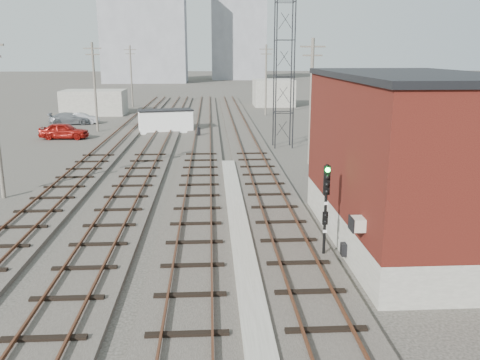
{
  "coord_description": "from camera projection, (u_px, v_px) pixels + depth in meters",
  "views": [
    {
      "loc": [
        -0.76,
        -8.38,
        8.01
      ],
      "look_at": [
        0.6,
        14.64,
        2.2
      ],
      "focal_mm": 38.0,
      "sensor_mm": 36.0,
      "label": 1
    }
  ],
  "objects": [
    {
      "name": "utility_pole_left_b",
      "position": [
        95.0,
        85.0,
        51.79
      ],
      "size": [
        1.8,
        0.24,
        9.0
      ],
      "color": "#595147",
      "rests_on": "ground"
    },
    {
      "name": "utility_pole_right_a",
      "position": [
        311.0,
        98.0,
        36.41
      ],
      "size": [
        1.8,
        0.24,
        9.0
      ],
      "color": "#595147",
      "rests_on": "ground"
    },
    {
      "name": "apartment_left",
      "position": [
        145.0,
        25.0,
        136.1
      ],
      "size": [
        22.0,
        14.0,
        30.0
      ],
      "primitive_type": "cube",
      "color": "gray",
      "rests_on": "ground"
    },
    {
      "name": "site_trailer",
      "position": [
        166.0,
        121.0,
        52.21
      ],
      "size": [
        5.92,
        3.57,
        2.33
      ],
      "rotation": [
        0.0,
        0.0,
        0.22
      ],
      "color": "white",
      "rests_on": "ground"
    },
    {
      "name": "platform_curb",
      "position": [
        239.0,
        226.0,
        23.66
      ],
      "size": [
        0.9,
        28.0,
        0.26
      ],
      "primitive_type": "cube",
      "color": "gray",
      "rests_on": "ground"
    },
    {
      "name": "car_silver",
      "position": [
        82.0,
        118.0,
        58.35
      ],
      "size": [
        3.91,
        1.65,
        1.26
      ],
      "primitive_type": "imported",
      "rotation": [
        0.0,
        0.0,
        1.66
      ],
      "color": "#A3A6AB",
      "rests_on": "ground"
    },
    {
      "name": "utility_pole_right_b",
      "position": [
        266.0,
        78.0,
        65.45
      ],
      "size": [
        1.8,
        0.24,
        9.0
      ],
      "color": "#595147",
      "rests_on": "ground"
    },
    {
      "name": "shed_right",
      "position": [
        273.0,
        93.0,
        77.89
      ],
      "size": [
        6.0,
        6.0,
        4.0
      ],
      "primitive_type": "cube",
      "color": "gray",
      "rests_on": "ground"
    },
    {
      "name": "brick_building",
      "position": [
        408.0,
        160.0,
        21.26
      ],
      "size": [
        6.54,
        12.2,
        7.22
      ],
      "color": "gray",
      "rests_on": "ground"
    },
    {
      "name": "track_left",
      "position": [
        117.0,
        140.0,
        47.3
      ],
      "size": [
        3.2,
        90.0,
        0.39
      ],
      "color": "#332D28",
      "rests_on": "ground"
    },
    {
      "name": "shed_left",
      "position": [
        94.0,
        102.0,
        66.89
      ],
      "size": [
        8.0,
        5.0,
        3.2
      ],
      "primitive_type": "cube",
      "color": "gray",
      "rests_on": "ground"
    },
    {
      "name": "apartment_right",
      "position": [
        238.0,
        35.0,
        152.59
      ],
      "size": [
        16.0,
        12.0,
        26.0
      ],
      "primitive_type": "cube",
      "color": "gray",
      "rests_on": "ground"
    },
    {
      "name": "car_red",
      "position": [
        64.0,
        131.0,
        48.19
      ],
      "size": [
        4.64,
        2.11,
        1.54
      ],
      "primitive_type": "imported",
      "rotation": [
        0.0,
        0.0,
        1.51
      ],
      "color": "maroon",
      "rests_on": "ground"
    },
    {
      "name": "switch_stand",
      "position": [
        199.0,
        132.0,
        49.06
      ],
      "size": [
        0.33,
        0.33,
        1.17
      ],
      "rotation": [
        0.0,
        0.0,
        0.26
      ],
      "color": "black",
      "rests_on": "ground"
    },
    {
      "name": "track_right",
      "position": [
        245.0,
        138.0,
        47.98
      ],
      "size": [
        3.2,
        90.0,
        0.39
      ],
      "color": "#332D28",
      "rests_on": "ground"
    },
    {
      "name": "signal_mast",
      "position": [
        326.0,
        205.0,
        19.79
      ],
      "size": [
        0.4,
        0.41,
        3.85
      ],
      "color": "gray",
      "rests_on": "ground"
    },
    {
      "name": "track_mid_left",
      "position": [
        160.0,
        139.0,
        47.52
      ],
      "size": [
        3.2,
        90.0,
        0.39
      ],
      "color": "#332D28",
      "rests_on": "ground"
    },
    {
      "name": "track_mid_right",
      "position": [
        203.0,
        139.0,
        47.75
      ],
      "size": [
        3.2,
        90.0,
        0.39
      ],
      "color": "#332D28",
      "rests_on": "ground"
    },
    {
      "name": "ground",
      "position": [
        216.0,
        114.0,
        68.19
      ],
      "size": [
        320.0,
        320.0,
        0.0
      ],
      "primitive_type": "plane",
      "color": "#282621",
      "rests_on": "ground"
    },
    {
      "name": "lattice_tower",
      "position": [
        284.0,
        59.0,
        42.47
      ],
      "size": [
        1.6,
        1.6,
        15.0
      ],
      "color": "black",
      "rests_on": "ground"
    },
    {
      "name": "utility_pole_left_c",
      "position": [
        131.0,
        74.0,
        75.99
      ],
      "size": [
        1.8,
        0.24,
        9.0
      ],
      "color": "#595147",
      "rests_on": "ground"
    },
    {
      "name": "car_grey",
      "position": [
        70.0,
        119.0,
        57.89
      ],
      "size": [
        4.85,
        2.44,
        1.35
      ],
      "primitive_type": "imported",
      "rotation": [
        0.0,
        0.0,
        1.69
      ],
      "color": "slate",
      "rests_on": "ground"
    }
  ]
}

